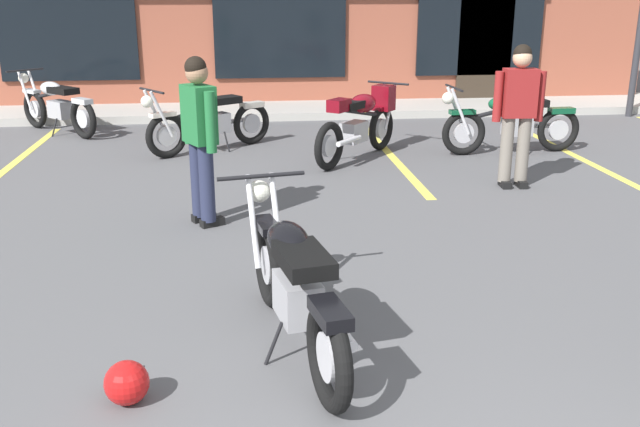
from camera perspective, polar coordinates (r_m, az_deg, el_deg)
The scene contains 12 objects.
ground_plane at distance 5.97m, azimuth 1.90°, elevation -4.86°, with size 80.00×80.00×0.00m, color #515154.
sidewalk_kerb at distance 13.67m, azimuth -2.99°, elevation 8.39°, with size 22.00×1.80×0.14m, color #A8A59E.
brick_storefront_building at distance 17.11m, azimuth -3.89°, elevation 16.79°, with size 14.87×7.02×4.01m.
painted_stall_lines at distance 10.16m, azimuth -1.70°, elevation 4.73°, with size 13.15×4.80×0.01m.
motorcycle_foreground_classic at distance 4.62m, azimuth -2.14°, elevation -5.60°, with size 0.81×2.09×0.98m.
motorcycle_red_sportbike at distance 12.42m, azimuth -20.43°, elevation 8.19°, with size 1.63×1.67×0.98m.
motorcycle_black_cruiser at distance 10.55m, azimuth 15.11°, elevation 7.17°, with size 2.11×0.66×0.98m.
motorcycle_silver_naked at distance 9.91m, azimuth 3.33°, elevation 7.48°, with size 1.53×1.76×0.98m.
motorcycle_blue_standard at distance 10.46m, azimuth -8.92°, elevation 7.48°, with size 1.84×1.41×0.98m.
person_in_shorts_foreground at distance 7.04m, azimuth -9.65°, elevation 6.52°, with size 0.40×0.58×1.68m.
person_by_back_row at distance 8.67m, azimuth 15.67°, elevation 8.21°, with size 0.61×0.29×1.68m.
helmet_on_pavement at distance 4.32m, azimuth -15.29°, elevation -12.99°, with size 0.26×0.26×0.26m.
Camera 1 is at (-0.82, -1.62, 2.30)m, focal length 39.75 mm.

